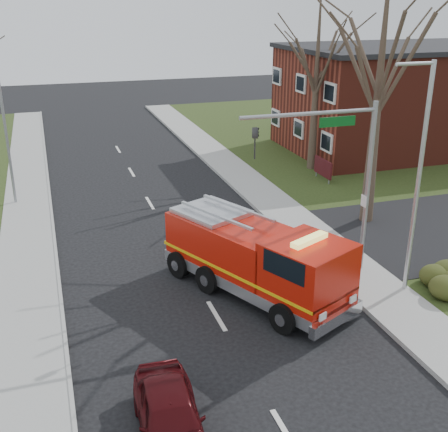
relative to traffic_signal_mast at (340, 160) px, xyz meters
name	(u,v)px	position (x,y,z in m)	size (l,w,h in m)	color
ground	(217,316)	(-5.21, -1.50, -4.71)	(120.00, 120.00, 0.00)	black
sidewalk_right	(373,287)	(0.99, -1.50, -4.63)	(2.40, 80.00, 0.15)	gray
sidewalk_left	(28,346)	(-11.41, -1.50, -4.63)	(2.40, 80.00, 0.15)	gray
brick_building	(398,98)	(13.79, 16.50, -1.05)	(15.40, 10.40, 7.25)	maroon
health_center_sign	(323,168)	(5.29, 11.00, -3.83)	(0.12, 2.00, 1.40)	#410F14
bare_tree_near	(381,67)	(4.29, 4.50, 2.71)	(6.00, 6.00, 12.00)	#3A2B22
bare_tree_far	(317,65)	(5.79, 13.50, 1.78)	(5.25, 5.25, 10.50)	#3A2B22
traffic_signal_mast	(340,160)	(0.00, 0.00, 0.00)	(5.29, 0.18, 6.80)	gray
streetlight_pole	(418,175)	(1.93, -2.00, -0.16)	(1.48, 0.16, 8.40)	#B7BABF
utility_pole_far	(7,140)	(-12.01, 12.50, -1.21)	(0.14, 0.14, 7.00)	gray
fire_engine	(257,260)	(-3.34, -0.41, -3.35)	(5.43, 7.80, 3.00)	#BC1508
parked_car_maroon	(170,417)	(-8.01, -6.65, -4.04)	(1.58, 3.94, 1.34)	#3E0A0D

